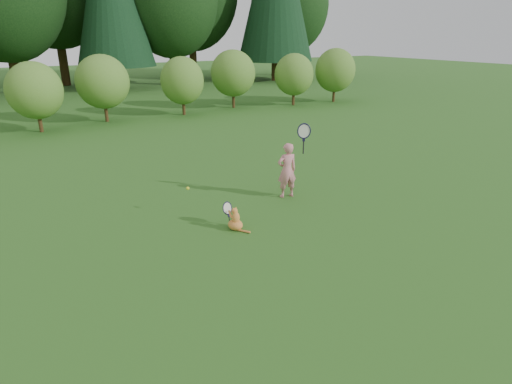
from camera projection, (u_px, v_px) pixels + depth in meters
ground at (269, 244)px, 7.67m from camera, size 100.00×100.00×0.00m
shrub_row at (105, 88)px, 17.74m from camera, size 28.00×3.00×2.80m
child at (288, 169)px, 9.66m from camera, size 0.71×0.44×1.91m
cat at (235, 218)px, 8.18m from camera, size 0.36×0.62×0.62m
tennis_ball at (188, 188)px, 8.75m from camera, size 0.07×0.07×0.07m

